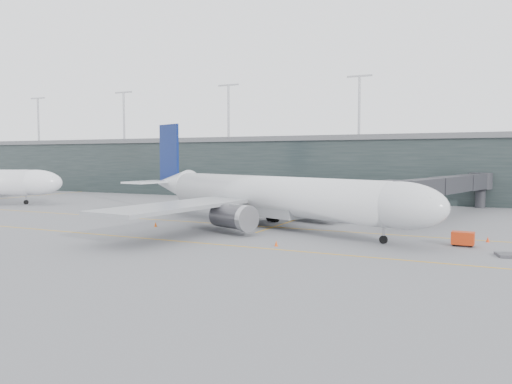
% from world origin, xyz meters
% --- Properties ---
extents(ground, '(320.00, 320.00, 0.00)m').
position_xyz_m(ground, '(0.00, 0.00, 0.00)').
color(ground, slate).
rests_on(ground, ground).
extents(taxiline_a, '(160.00, 0.25, 0.02)m').
position_xyz_m(taxiline_a, '(0.00, -4.00, 0.01)').
color(taxiline_a, orange).
rests_on(taxiline_a, ground).
extents(taxiline_b, '(160.00, 0.25, 0.02)m').
position_xyz_m(taxiline_b, '(0.00, -20.00, 0.01)').
color(taxiline_b, orange).
rests_on(taxiline_b, ground).
extents(taxiline_lead_main, '(0.25, 60.00, 0.02)m').
position_xyz_m(taxiline_lead_main, '(5.00, 20.00, 0.01)').
color(taxiline_lead_main, orange).
rests_on(taxiline_lead_main, ground).
extents(taxiline_lead_adj, '(0.25, 60.00, 0.02)m').
position_xyz_m(taxiline_lead_adj, '(-75.00, 20.00, 0.01)').
color(taxiline_lead_adj, orange).
rests_on(taxiline_lead_adj, ground).
extents(terminal, '(240.00, 36.00, 29.00)m').
position_xyz_m(terminal, '(-0.00, 58.00, 7.62)').
color(terminal, black).
rests_on(terminal, ground).
extents(main_aircraft, '(55.05, 50.81, 16.12)m').
position_xyz_m(main_aircraft, '(3.89, -3.73, 4.52)').
color(main_aircraft, silver).
rests_on(main_aircraft, ground).
extents(jet_bridge, '(15.23, 45.36, 7.03)m').
position_xyz_m(jet_bridge, '(26.10, 24.31, 5.26)').
color(jet_bridge, '#28282C').
rests_on(jet_bridge, ground).
extents(gse_cart, '(2.50, 1.67, 1.65)m').
position_xyz_m(gse_cart, '(30.66, -9.17, 0.92)').
color(gse_cart, '#B42D0C').
rests_on(gse_cart, ground).
extents(baggage_dolly, '(3.26, 2.88, 0.28)m').
position_xyz_m(baggage_dolly, '(35.43, -13.59, 0.17)').
color(baggage_dolly, '#3A393F').
rests_on(baggage_dolly, ground).
extents(uld_a, '(2.15, 1.84, 1.73)m').
position_xyz_m(uld_a, '(-3.45, 10.65, 0.91)').
color(uld_a, '#38383D').
rests_on(uld_a, ground).
extents(uld_b, '(1.99, 1.68, 1.64)m').
position_xyz_m(uld_b, '(-3.37, 11.51, 0.86)').
color(uld_b, '#38383D').
rests_on(uld_b, ground).
extents(uld_c, '(2.11, 1.78, 1.75)m').
position_xyz_m(uld_c, '(-0.68, 11.12, 0.92)').
color(uld_c, '#38383D').
rests_on(uld_c, ground).
extents(cone_nose, '(0.43, 0.43, 0.68)m').
position_xyz_m(cone_nose, '(33.25, -5.03, 0.34)').
color(cone_nose, '#F1370D').
rests_on(cone_nose, ground).
extents(cone_wing_stbd, '(0.41, 0.41, 0.65)m').
position_xyz_m(cone_wing_stbd, '(11.40, -18.20, 0.32)').
color(cone_wing_stbd, '#DD460C').
rests_on(cone_wing_stbd, ground).
extents(cone_wing_port, '(0.49, 0.49, 0.78)m').
position_xyz_m(cone_wing_port, '(7.59, 10.05, 0.39)').
color(cone_wing_port, '#FD5A0E').
rests_on(cone_wing_port, ground).
extents(cone_tail, '(0.45, 0.45, 0.72)m').
position_xyz_m(cone_tail, '(-10.71, -10.86, 0.36)').
color(cone_tail, '#DC510C').
rests_on(cone_tail, ground).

